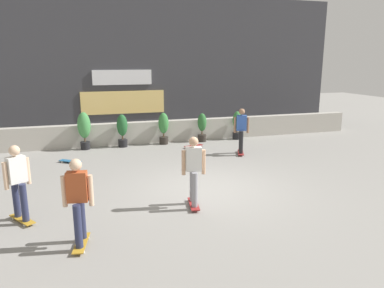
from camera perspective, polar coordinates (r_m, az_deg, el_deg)
The scene contains 14 objects.
ground_plane at distance 9.90m, azimuth 2.55°, elevation -6.98°, with size 48.00×48.00×0.00m, color gray.
planter_wall at distance 15.37m, azimuth -4.90°, elevation 2.01°, with size 18.00×0.40×0.90m, color #B2ADA3.
building_backdrop at distance 19.01m, azimuth -7.68°, elevation 12.55°, with size 20.00×2.08×6.50m.
potted_plant_0 at distance 14.53m, azimuth -16.70°, elevation 2.44°, with size 0.49×0.49×1.46m.
potted_plant_1 at distance 14.62m, azimuth -10.98°, elevation 2.37°, with size 0.42×0.42×1.31m.
potted_plant_2 at distance 14.88m, azimuth -4.52°, elevation 2.74°, with size 0.42×0.42×1.31m.
potted_plant_3 at distance 15.34m, azimuth 1.60°, elevation 2.78°, with size 0.37×0.37×1.21m.
potted_plant_4 at distance 15.92m, azimuth 7.13°, elevation 3.12°, with size 0.38×0.38×1.23m.
skater_by_wall_right at distance 8.38m, azimuth 0.26°, elevation -3.92°, with size 0.55×0.82×1.70m.
skater_mid_plaza at distance 13.28m, azimuth 7.81°, elevation 2.34°, with size 0.53×0.82×1.70m.
skater_by_wall_left at distance 6.93m, azimuth -17.57°, elevation -8.28°, with size 0.55×0.82×1.70m.
skater_foreground at distance 8.42m, azimuth -25.85°, elevation -5.19°, with size 0.61×0.78×1.70m.
skateboard_near_camera at distance 12.90m, azimuth -18.73°, elevation -2.59°, with size 0.75×0.65×0.08m.
skateboard_aside at distance 14.39m, azimuth 0.25°, elevation -0.29°, with size 0.82×0.44×0.08m.
Camera 1 is at (-3.13, -8.75, 3.40)m, focal length 33.72 mm.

